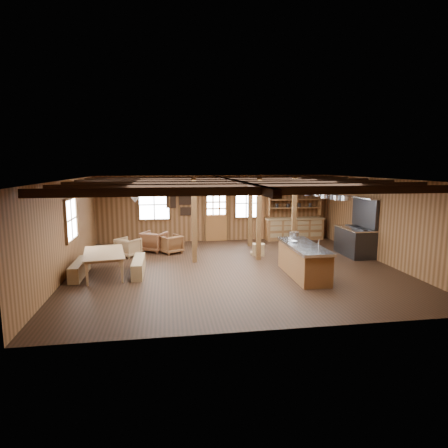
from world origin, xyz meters
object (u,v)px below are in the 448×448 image
at_px(commercial_range, 356,237).
at_px(dining_table, 106,264).
at_px(armchair_b, 154,241).
at_px(armchair_c, 128,247).
at_px(armchair_a, 171,244).
at_px(kitchen_island, 303,260).

xyz_separation_m(commercial_range, dining_table, (-8.54, -1.23, -0.32)).
relative_size(armchair_b, armchair_c, 1.14).
height_order(dining_table, armchair_a, dining_table).
distance_m(kitchen_island, armchair_b, 5.91).
distance_m(commercial_range, dining_table, 8.64).
xyz_separation_m(armchair_a, armchair_c, (-1.51, -0.28, -0.00)).
height_order(armchair_b, armchair_c, armchair_b).
bearing_deg(kitchen_island, armchair_b, 139.11).
height_order(commercial_range, armchair_a, commercial_range).
bearing_deg(armchair_c, commercial_range, -150.95).
relative_size(armchair_a, armchair_c, 1.00).
bearing_deg(armchair_b, armchair_a, 176.54).
bearing_deg(commercial_range, kitchen_island, -142.13).
relative_size(dining_table, armchair_a, 2.74).
bearing_deg(armchair_c, dining_table, 116.16).
distance_m(armchair_b, armchair_c, 1.11).
bearing_deg(armchair_c, armchair_a, -132.89).
relative_size(commercial_range, dining_table, 1.06).
bearing_deg(armchair_a, dining_table, 22.29).
bearing_deg(commercial_range, armchair_c, 172.47).
distance_m(dining_table, armchair_c, 2.34).
bearing_deg(armchair_a, commercial_range, 137.55).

